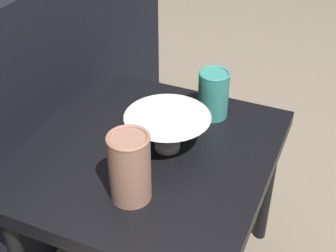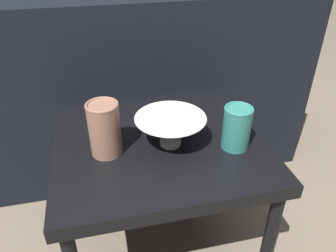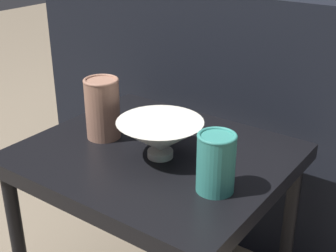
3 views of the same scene
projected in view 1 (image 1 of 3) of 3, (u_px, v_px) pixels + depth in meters
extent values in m
cube|color=black|center=(157.00, 159.00, 1.12)|extent=(0.62, 0.53, 0.04)
cylinder|color=black|center=(267.00, 186.00, 1.39)|extent=(0.04, 0.04, 0.42)
cylinder|color=black|center=(128.00, 148.00, 1.54)|extent=(0.04, 0.04, 0.42)
cylinder|color=silver|center=(167.00, 145.00, 1.12)|extent=(0.06, 0.06, 0.02)
cone|color=silver|center=(167.00, 130.00, 1.10)|extent=(0.20, 0.20, 0.08)
cylinder|color=#996B56|center=(130.00, 168.00, 0.95)|extent=(0.09, 0.09, 0.15)
torus|color=#996B56|center=(128.00, 138.00, 0.91)|extent=(0.09, 0.09, 0.01)
cylinder|color=teal|center=(213.00, 95.00, 1.21)|extent=(0.08, 0.08, 0.12)
torus|color=teal|center=(215.00, 74.00, 1.18)|extent=(0.08, 0.08, 0.01)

